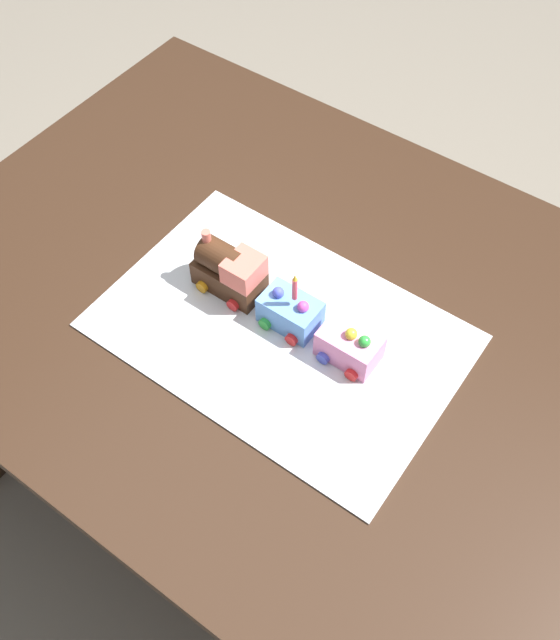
% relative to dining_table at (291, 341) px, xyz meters
% --- Properties ---
extents(ground_plane, '(8.00, 8.00, 0.00)m').
position_rel_dining_table_xyz_m(ground_plane, '(0.00, 0.00, -0.63)').
color(ground_plane, gray).
extents(dining_table, '(1.40, 1.00, 0.74)m').
position_rel_dining_table_xyz_m(dining_table, '(0.00, 0.00, 0.00)').
color(dining_table, '#382316').
rests_on(dining_table, ground).
extents(cake_board, '(0.60, 0.40, 0.00)m').
position_rel_dining_table_xyz_m(cake_board, '(0.01, -0.06, 0.11)').
color(cake_board, silver).
rests_on(cake_board, dining_table).
extents(cake_locomotive, '(0.14, 0.08, 0.12)m').
position_rel_dining_table_xyz_m(cake_locomotive, '(-0.11, -0.03, 0.16)').
color(cake_locomotive, '#472816').
rests_on(cake_locomotive, cake_board).
extents(cake_car_gondola_sky_blue, '(0.10, 0.08, 0.07)m').
position_rel_dining_table_xyz_m(cake_car_gondola_sky_blue, '(0.02, -0.03, 0.14)').
color(cake_car_gondola_sky_blue, '#669EEA').
rests_on(cake_car_gondola_sky_blue, cake_board).
extents(cake_car_hopper_bubblegum, '(0.10, 0.08, 0.07)m').
position_rel_dining_table_xyz_m(cake_car_hopper_bubblegum, '(0.14, -0.03, 0.14)').
color(cake_car_hopper_bubblegum, pink).
rests_on(cake_car_hopper_bubblegum, cake_board).
extents(birthday_candle, '(0.01, 0.01, 0.06)m').
position_rel_dining_table_xyz_m(birthday_candle, '(0.02, -0.03, 0.21)').
color(birthday_candle, '#F24C59').
rests_on(birthday_candle, cake_car_gondola_sky_blue).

